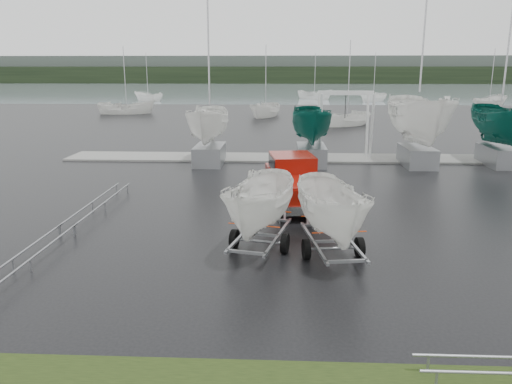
# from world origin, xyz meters

# --- Properties ---
(ground_plane) EXTENTS (120.00, 120.00, 0.00)m
(ground_plane) POSITION_xyz_m (0.00, 0.00, 0.00)
(ground_plane) COLOR black
(ground_plane) RESTS_ON ground
(lake) EXTENTS (300.00, 300.00, 0.00)m
(lake) POSITION_xyz_m (0.00, 100.00, -0.01)
(lake) COLOR gray
(lake) RESTS_ON ground
(dock) EXTENTS (30.00, 3.00, 0.12)m
(dock) POSITION_xyz_m (0.00, 13.00, 0.05)
(dock) COLOR gray
(dock) RESTS_ON ground
(treeline) EXTENTS (300.00, 8.00, 6.00)m
(treeline) POSITION_xyz_m (0.00, 170.00, 3.00)
(treeline) COLOR black
(treeline) RESTS_ON ground
(far_hill) EXTENTS (300.00, 6.00, 10.00)m
(far_hill) POSITION_xyz_m (0.00, 178.00, 5.00)
(far_hill) COLOR #4C5651
(far_hill) RESTS_ON ground
(pickup_truck) EXTENTS (2.71, 5.83, 1.87)m
(pickup_truck) POSITION_xyz_m (-1.31, 2.82, 0.97)
(pickup_truck) COLOR maroon
(pickup_truck) RESTS_ON ground
(trailer_hitched) EXTENTS (1.99, 3.73, 5.14)m
(trailer_hitched) POSITION_xyz_m (-0.38, -3.40, 2.78)
(trailer_hitched) COLOR gray
(trailer_hitched) RESTS_ON ground
(trailer_parked) EXTENTS (2.11, 3.77, 5.15)m
(trailer_parked) POSITION_xyz_m (-2.50, -2.89, 2.79)
(trailer_parked) COLOR gray
(trailer_parked) RESTS_ON ground
(boat_hoist) EXTENTS (3.30, 2.18, 4.12)m
(boat_hoist) POSITION_xyz_m (1.98, 13.00, 2.67)
(boat_hoist) COLOR silver
(boat_hoist) RESTS_ON ground
(keelboat_0) EXTENTS (2.25, 3.20, 10.41)m
(keelboat_0) POSITION_xyz_m (-6.00, 11.00, 3.55)
(keelboat_0) COLOR gray
(keelboat_0) RESTS_ON ground
(keelboat_1) EXTENTS (2.24, 3.20, 7.07)m
(keelboat_1) POSITION_xyz_m (-0.11, 11.20, 3.54)
(keelboat_1) COLOR gray
(keelboat_1) RESTS_ON ground
(keelboat_2) EXTENTS (2.95, 3.20, 11.13)m
(keelboat_2) POSITION_xyz_m (5.90, 11.00, 4.69)
(keelboat_2) COLOR gray
(keelboat_2) RESTS_ON ground
(keelboat_3) EXTENTS (2.42, 3.20, 10.59)m
(keelboat_3) POSITION_xyz_m (10.63, 11.30, 3.85)
(keelboat_3) COLOR gray
(keelboat_3) RESTS_ON ground
(mast_rack_0) EXTENTS (0.56, 6.50, 0.06)m
(mast_rack_0) POSITION_xyz_m (-9.00, 1.00, 0.35)
(mast_rack_0) COLOR gray
(mast_rack_0) RESTS_ON ground
(mast_rack_1) EXTENTS (0.56, 6.50, 0.06)m
(mast_rack_1) POSITION_xyz_m (-9.00, -5.00, 0.35)
(mast_rack_1) COLOR gray
(mast_rack_1) RESTS_ON ground
(moored_boat_0) EXTENTS (3.23, 3.18, 11.45)m
(moored_boat_0) POSITION_xyz_m (-20.59, 43.11, 0.00)
(moored_boat_0) COLOR white
(moored_boat_0) RESTS_ON ground
(moored_boat_1) EXTENTS (3.23, 3.28, 11.44)m
(moored_boat_1) POSITION_xyz_m (-3.56, 40.26, 0.00)
(moored_boat_1) COLOR white
(moored_boat_1) RESTS_ON ground
(moored_boat_2) EXTENTS (3.22, 3.21, 11.00)m
(moored_boat_2) POSITION_xyz_m (4.58, 31.27, 0.01)
(moored_boat_2) COLOR white
(moored_boat_2) RESTS_ON ground
(moored_boat_3) EXTENTS (4.10, 4.09, 11.80)m
(moored_boat_3) POSITION_xyz_m (26.73, 53.07, 0.00)
(moored_boat_3) COLOR white
(moored_boat_3) RESTS_ON ground
(moored_boat_4) EXTENTS (3.38, 3.36, 11.20)m
(moored_boat_4) POSITION_xyz_m (-24.45, 68.11, 0.01)
(moored_boat_4) COLOR white
(moored_boat_4) RESTS_ON ground
(moored_boat_5) EXTENTS (3.72, 3.70, 11.50)m
(moored_boat_5) POSITION_xyz_m (4.31, 74.54, 0.00)
(moored_boat_5) COLOR white
(moored_boat_5) RESTS_ON ground
(moored_boat_6) EXTENTS (3.41, 3.41, 11.17)m
(moored_boat_6) POSITION_xyz_m (13.76, 68.35, 0.01)
(moored_boat_6) COLOR white
(moored_boat_6) RESTS_ON ground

